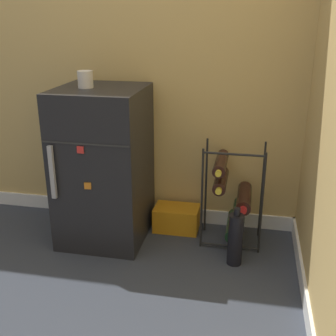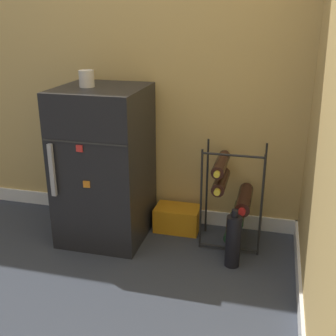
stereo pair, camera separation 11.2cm
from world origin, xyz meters
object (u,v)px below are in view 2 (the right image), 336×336
fridge_top_cup (87,79)px  wine_rack (233,199)px  soda_box (177,218)px  loose_bottle_floor (233,241)px  mini_fridge (105,165)px

fridge_top_cup → wine_rack: bearing=6.0°
soda_box → fridge_top_cup: bearing=-160.9°
soda_box → fridge_top_cup: (-0.47, -0.16, 0.85)m
soda_box → loose_bottle_floor: (0.37, -0.31, 0.07)m
wine_rack → fridge_top_cup: (-0.80, -0.08, 0.65)m
wine_rack → loose_bottle_floor: bearing=-81.3°
mini_fridge → loose_bottle_floor: (0.76, -0.16, -0.30)m
soda_box → fridge_top_cup: 0.98m
wine_rack → mini_fridge: bearing=-174.4°
wine_rack → fridge_top_cup: fridge_top_cup is taller
fridge_top_cup → mini_fridge: bearing=9.9°
fridge_top_cup → loose_bottle_floor: fridge_top_cup is taller
mini_fridge → loose_bottle_floor: mini_fridge is taller
fridge_top_cup → loose_bottle_floor: bearing=-9.9°
soda_box → loose_bottle_floor: loose_bottle_floor is taller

